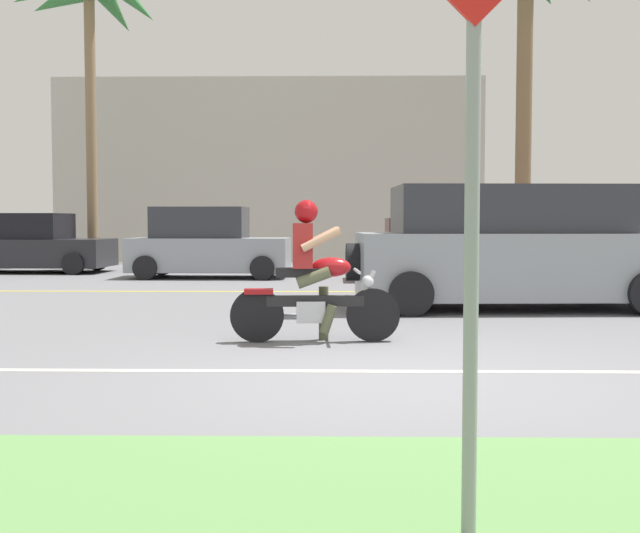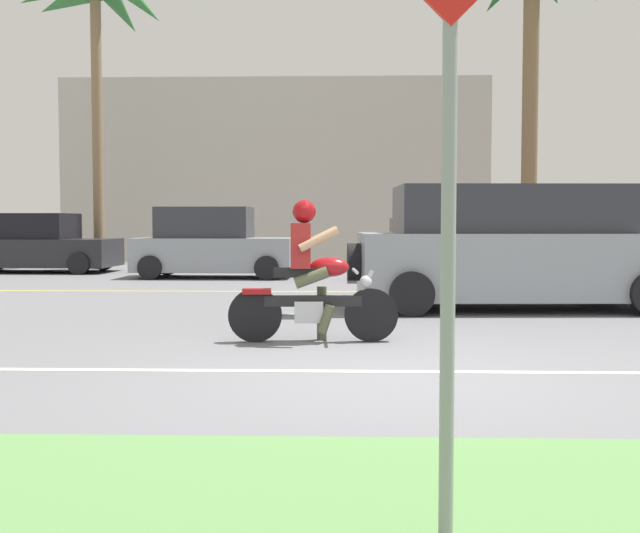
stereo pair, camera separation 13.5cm
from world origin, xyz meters
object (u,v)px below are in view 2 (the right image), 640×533
(suv_nearby, at_px, (512,249))
(street_sign, at_px, (449,143))
(palm_tree_0, at_px, (95,5))
(parked_car_0, at_px, (33,245))
(parked_car_2, at_px, (457,251))
(parked_car_1, at_px, (212,245))
(motorcyclist, at_px, (312,282))

(suv_nearby, distance_m, street_sign, 9.31)
(suv_nearby, bearing_deg, palm_tree_0, 133.88)
(suv_nearby, bearing_deg, parked_car_0, 141.91)
(suv_nearby, xyz_separation_m, parked_car_2, (-0.02, 5.87, -0.25))
(parked_car_2, height_order, palm_tree_0, palm_tree_0)
(street_sign, bearing_deg, parked_car_0, 116.32)
(parked_car_2, distance_m, palm_tree_0, 12.26)
(parked_car_1, bearing_deg, palm_tree_0, 138.85)
(motorcyclist, distance_m, palm_tree_0, 16.26)
(parked_car_2, height_order, street_sign, street_sign)
(motorcyclist, bearing_deg, parked_car_2, 72.59)
(parked_car_1, height_order, street_sign, street_sign)
(parked_car_1, distance_m, street_sign, 16.05)
(parked_car_0, bearing_deg, parked_car_1, -20.35)
(suv_nearby, height_order, street_sign, street_sign)
(motorcyclist, distance_m, parked_car_2, 9.74)
(suv_nearby, relative_size, parked_car_0, 1.17)
(palm_tree_0, bearing_deg, suv_nearby, -46.12)
(suv_nearby, distance_m, parked_car_1, 8.74)
(parked_car_0, relative_size, street_sign, 1.56)
(motorcyclist, relative_size, parked_car_0, 0.44)
(parked_car_1, relative_size, street_sign, 1.39)
(street_sign, bearing_deg, parked_car_2, 81.84)
(motorcyclist, bearing_deg, parked_car_0, 123.51)
(suv_nearby, xyz_separation_m, palm_tree_0, (-9.50, 9.87, 6.41))
(street_sign, bearing_deg, suv_nearby, 76.56)
(parked_car_2, bearing_deg, palm_tree_0, 157.09)
(parked_car_1, relative_size, palm_tree_0, 0.44)
(motorcyclist, height_order, palm_tree_0, palm_tree_0)
(parked_car_1, height_order, parked_car_2, parked_car_1)
(parked_car_0, distance_m, palm_tree_0, 6.88)
(suv_nearby, distance_m, palm_tree_0, 15.13)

